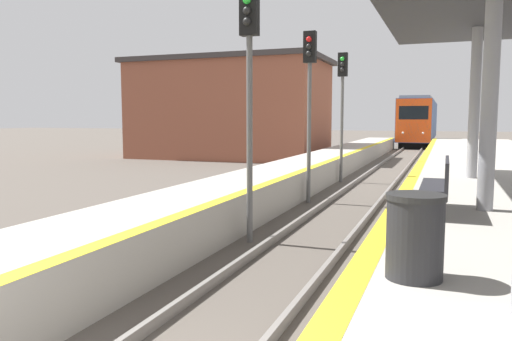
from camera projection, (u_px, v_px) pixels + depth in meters
name	position (u px, v px, depth m)	size (l,w,h in m)	color
train	(419.00, 121.00, 48.24)	(2.78, 19.48, 4.33)	black
signal_near	(249.00, 69.00, 9.78)	(0.36, 0.31, 5.01)	#595959
signal_mid	(309.00, 85.00, 14.54)	(0.36, 0.31, 5.01)	#595959
signal_far	(342.00, 93.00, 19.26)	(0.36, 0.31, 5.01)	#595959
trash_bin	(415.00, 236.00, 5.00)	(0.59, 0.59, 0.86)	#262628
bench	(439.00, 184.00, 8.57)	(0.44, 1.85, 0.92)	#28282D
station_building	(230.00, 109.00, 31.70)	(12.18, 7.11, 6.20)	brown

